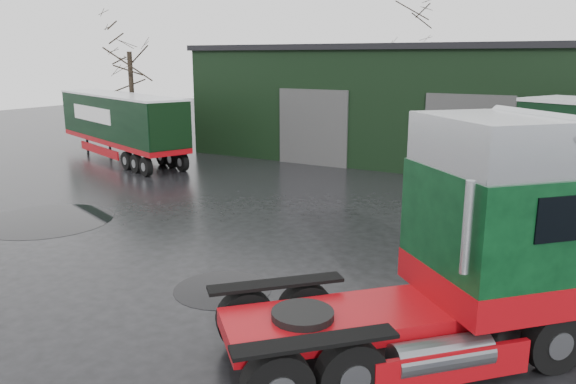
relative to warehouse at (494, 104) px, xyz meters
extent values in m
plane|color=black|center=(-2.00, -20.00, -3.16)|extent=(100.00, 100.00, 0.00)
cube|color=black|center=(0.00, 0.00, -0.16)|extent=(32.00, 12.00, 6.00)
cube|color=black|center=(0.00, 0.00, 2.99)|extent=(32.40, 12.40, 0.30)
cylinder|color=black|center=(-2.28, -21.96, -3.15)|extent=(2.45, 2.45, 0.01)
cylinder|color=black|center=(4.83, -19.37, -3.15)|extent=(1.78, 1.78, 0.01)
cylinder|color=black|center=(-11.28, -20.14, -3.15)|extent=(4.52, 4.52, 0.01)
camera|label=1|loc=(5.60, -32.46, 2.48)|focal=35.00mm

